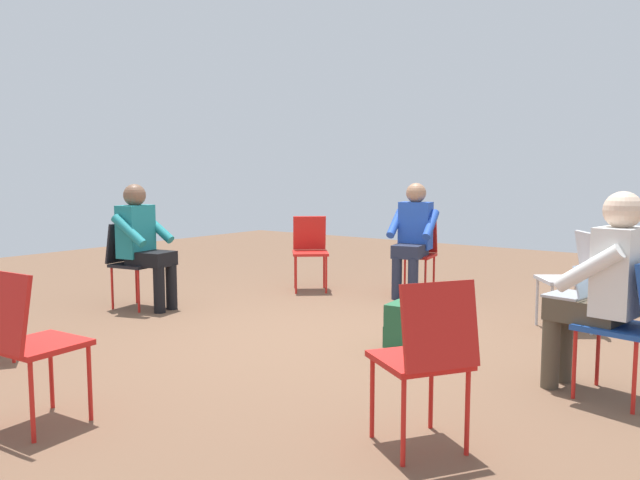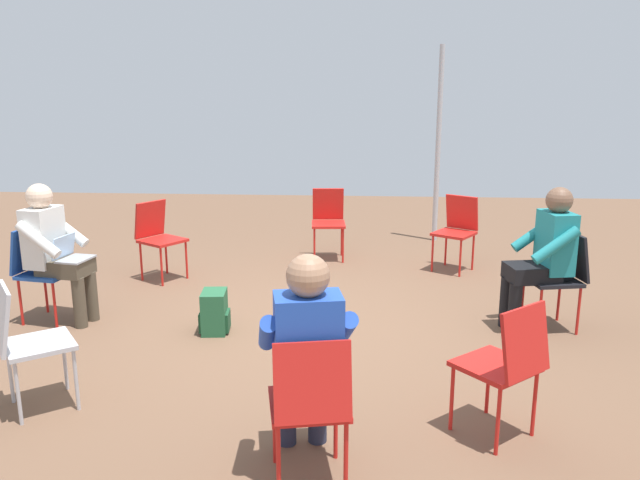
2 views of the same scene
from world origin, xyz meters
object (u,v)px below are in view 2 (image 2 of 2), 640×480
object	(u,v)px
person_in_teal	(544,251)
chair_west	(40,267)
chair_east	(561,273)
backpack_near_laptop_user	(215,314)
chair_northwest	(158,234)
chair_north	(328,218)
person_with_laptop	(54,246)
person_in_blue	(306,351)
chair_southeast	(506,361)
chair_southwest	(26,338)
chair_northeast	(457,227)
chair_south	(310,400)

from	to	relation	value
person_in_teal	chair_west	bearing A→B (deg)	80.58
chair_east	backpack_near_laptop_user	size ratio (longest dim) A/B	2.36
chair_northwest	person_in_teal	distance (m)	3.95
chair_north	person_in_teal	distance (m)	2.97
person_in_teal	backpack_near_laptop_user	bearing A→B (deg)	84.93
person_with_laptop	backpack_near_laptop_user	xyz separation A→B (m)	(1.43, -0.16, -0.53)
chair_east	person_in_blue	size ratio (longest dim) A/B	0.69
chair_southeast	person_in_teal	world-z (taller)	person_in_teal
person_with_laptop	person_in_teal	distance (m)	4.22
chair_southwest	chair_north	bearing A→B (deg)	119.26
person_in_teal	chair_east	bearing A→B (deg)	-90.00
chair_northeast	person_with_laptop	bearing A→B (deg)	60.25
backpack_near_laptop_user	chair_south	bearing A→B (deg)	-64.48
person_with_laptop	person_in_blue	distance (m)	3.17
chair_northeast	person_with_laptop	xyz separation A→B (m)	(-3.76, -1.92, 0.20)
chair_east	person_in_teal	size ratio (longest dim) A/B	0.69
chair_southwest	person_with_laptop	distance (m)	1.66
chair_north	person_in_teal	size ratio (longest dim) A/B	0.69
chair_northeast	person_in_teal	bearing A→B (deg)	137.43
chair_north	chair_northeast	xyz separation A→B (m)	(1.49, -0.42, 0.00)
chair_south	chair_west	xyz separation A→B (m)	(-2.60, 2.27, 0.00)
chair_southwest	chair_northwest	world-z (taller)	same
chair_southeast	chair_northeast	size ratio (longest dim) A/B	1.00
person_with_laptop	backpack_near_laptop_user	world-z (taller)	person_with_laptop
chair_northeast	chair_northwest	world-z (taller)	same
chair_southeast	chair_north	xyz separation A→B (m)	(-1.26, 4.03, 0.00)
chair_northwest	person_in_teal	size ratio (longest dim) A/B	0.69
chair_west	backpack_near_laptop_user	bearing A→B (deg)	92.77
chair_southwest	chair_west	world-z (taller)	same
chair_north	person_in_blue	distance (m)	4.42
chair_north	chair_west	distance (m)	3.36
backpack_near_laptop_user	chair_north	bearing A→B (deg)	71.53
person_with_laptop	chair_south	bearing A→B (deg)	56.61
chair_west	chair_east	bearing A→B (deg)	100.66
chair_northeast	chair_west	bearing A→B (deg)	58.92
chair_east	person_with_laptop	bearing A→B (deg)	81.34
person_in_blue	chair_northeast	bearing A→B (deg)	59.98
chair_southeast	chair_north	bearing A→B (deg)	66.72
chair_southeast	chair_northeast	distance (m)	3.62
chair_south	chair_northwest	bearing A→B (deg)	107.44
chair_northwest	chair_southwest	bearing A→B (deg)	35.06
chair_north	chair_northwest	size ratio (longest dim) A/B	1.00
chair_southwest	chair_northeast	bearing A→B (deg)	100.27
chair_southwest	backpack_near_laptop_user	size ratio (longest dim) A/B	2.36
chair_northeast	person_in_blue	world-z (taller)	person_in_blue
backpack_near_laptop_user	chair_southeast	bearing A→B (deg)	-36.33
chair_south	person_in_blue	xyz separation A→B (m)	(-0.03, 0.16, 0.20)
chair_northeast	backpack_near_laptop_user	distance (m)	3.13
person_with_laptop	person_in_blue	size ratio (longest dim) A/B	1.00
chair_northeast	person_in_teal	size ratio (longest dim) A/B	0.69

